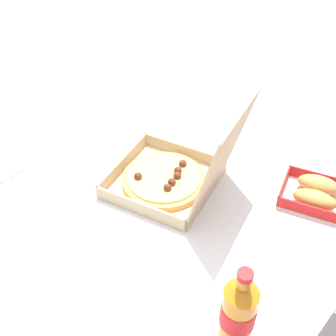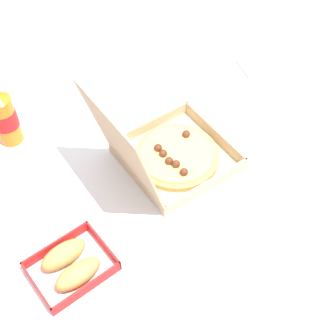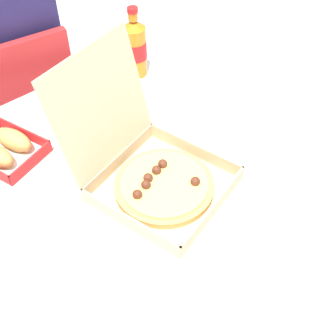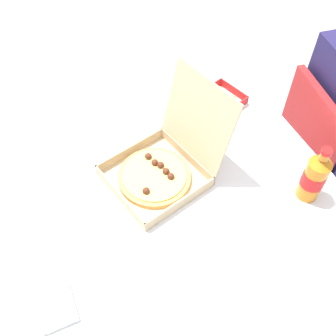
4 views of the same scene
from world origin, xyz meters
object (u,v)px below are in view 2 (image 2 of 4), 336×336
Objects in this scene: bread_side_box at (71,265)px; paper_menu at (140,65)px; cola_bottle at (4,116)px; napkin_pile at (257,64)px; pizza_box_open at (167,154)px.

paper_menu is at bearing -30.67° from bread_side_box.
cola_bottle is 0.86m from napkin_pile.
pizza_box_open is 0.46m from paper_menu.
cola_bottle is at bearing 7.82° from bread_side_box.
bread_side_box is at bearing -172.18° from cola_bottle.
cola_bottle reaches higher than bread_side_box.
bread_side_box is 1.01× the size of cola_bottle.
bread_side_box is (-0.23, 0.33, -0.02)m from pizza_box_open.
napkin_pile is at bearing -139.81° from paper_menu.
cola_bottle is at bearing 92.59° from napkin_pile.
pizza_box_open is 3.79× the size of napkin_pile.
paper_menu is at bearing 68.29° from napkin_pile.
pizza_box_open is 0.41m from bread_side_box.
cola_bottle is (0.49, 0.07, 0.07)m from bread_side_box.
pizza_box_open is 1.84× the size of bread_side_box.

